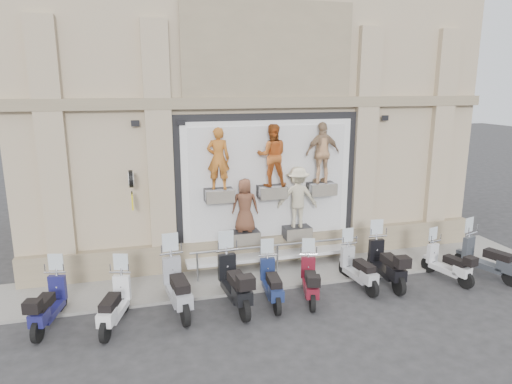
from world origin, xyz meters
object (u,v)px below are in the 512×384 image
scooter_e (272,275)px  scooter_h (387,255)px  scooter_j (489,251)px  guard_rail (277,259)px  scooter_d (234,273)px  scooter_a (48,295)px  scooter_f (310,273)px  clock_sign_bracket (131,184)px  scooter_g (359,261)px  scooter_b (114,295)px  scooter_c (177,277)px  scooter_i (448,257)px

scooter_e → scooter_h: scooter_h is taller
scooter_h → scooter_j: (2.98, -0.41, -0.02)m
guard_rail → scooter_d: size_ratio=2.37×
scooter_j → guard_rail: bearing=144.1°
scooter_h → scooter_j: 3.01m
scooter_a → scooter_f: (6.17, -0.35, -0.03)m
scooter_f → scooter_j: bearing=15.4°
clock_sign_bracket → scooter_g: bearing=-17.4°
scooter_f → scooter_j: size_ratio=0.89×
scooter_h → scooter_b: bearing=-173.5°
scooter_c → scooter_d: (1.37, -0.16, -0.00)m
scooter_d → scooter_g: size_ratio=1.18×
scooter_a → scooter_f: scooter_a is taller
scooter_d → scooter_c: bearing=169.0°
scooter_b → scooter_f: 4.74m
scooter_e → scooter_f: scooter_e is taller
scooter_f → scooter_i: (4.13, 0.07, -0.02)m
scooter_f → clock_sign_bracket: bearing=169.2°
scooter_a → scooter_d: size_ratio=0.86×
scooter_a → scooter_j: 11.52m
scooter_f → scooter_i: bearing=17.2°
scooter_h → scooter_j: scooter_h is taller
scooter_b → scooter_j: bearing=16.7°
scooter_f → scooter_h: size_ratio=0.88×
scooter_b → scooter_c: 1.49m
scooter_g → guard_rail: bearing=139.4°
scooter_a → scooter_d: (4.24, -0.20, 0.12)m
scooter_a → scooter_g: (7.70, -0.00, -0.01)m
scooter_b → scooter_e: (3.76, 0.16, -0.01)m
scooter_d → scooter_j: scooter_d is taller
guard_rail → clock_sign_bracket: size_ratio=4.96×
clock_sign_bracket → scooter_c: (0.92, -1.84, -1.93)m
scooter_d → scooter_g: (3.46, 0.20, -0.13)m
scooter_a → scooter_e: bearing=10.5°
scooter_j → scooter_h: bearing=153.6°
scooter_b → scooter_j: size_ratio=0.94×
scooter_f → scooter_i: size_ratio=1.03×
scooter_d → scooter_j: (7.27, -0.23, -0.07)m
guard_rail → scooter_g: bearing=-35.8°
scooter_c → scooter_h: (5.66, 0.02, -0.05)m
scooter_e → scooter_g: size_ratio=1.00×
scooter_a → scooter_h: bearing=13.0°
scooter_c → scooter_h: scooter_c is taller
scooter_d → scooter_h: scooter_d is taller
guard_rail → scooter_j: bearing=-17.3°
scooter_h → scooter_e: bearing=-172.8°
scooter_b → scooter_j: 10.08m
clock_sign_bracket → scooter_c: clock_sign_bracket is taller
guard_rail → scooter_g: 2.30m
scooter_i → scooter_j: scooter_j is taller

